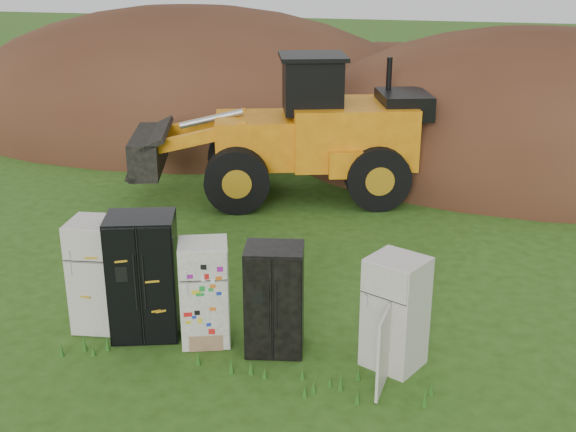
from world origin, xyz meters
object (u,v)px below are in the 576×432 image
fridge_dark_mid (274,299)px  wheel_loader (276,127)px  fridge_leftmost (99,274)px  fridge_open_door (395,312)px  fridge_black_side (144,276)px  fridge_sticker (205,292)px

fridge_dark_mid → wheel_loader: wheel_loader is taller
fridge_leftmost → fridge_open_door: (4.73, 0.01, -0.06)m
fridge_leftmost → wheel_loader: size_ratio=0.25×
fridge_black_side → fridge_dark_mid: fridge_black_side is taller
fridge_black_side → fridge_dark_mid: 2.12m
fridge_open_door → fridge_black_side: bearing=-154.9°
fridge_black_side → wheel_loader: (0.13, 7.30, 0.75)m
fridge_black_side → fridge_sticker: (1.00, 0.02, -0.17)m
fridge_sticker → fridge_open_door: fridge_open_door is taller
fridge_leftmost → fridge_black_side: (0.80, -0.05, 0.08)m
fridge_leftmost → fridge_sticker: fridge_leftmost is taller
fridge_leftmost → wheel_loader: wheel_loader is taller
fridge_black_side → fridge_sticker: 1.01m
fridge_black_side → fridge_dark_mid: bearing=-17.5°
fridge_leftmost → fridge_dark_mid: 2.92m
wheel_loader → fridge_open_door: bearing=-80.6°
fridge_black_side → wheel_loader: wheel_loader is taller
fridge_dark_mid → fridge_black_side: bearing=169.5°
fridge_leftmost → fridge_sticker: 1.80m
fridge_dark_mid → fridge_sticker: bearing=169.3°
fridge_dark_mid → fridge_open_door: (1.81, 0.03, 0.00)m
fridge_leftmost → wheel_loader: (0.93, 7.25, 0.84)m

